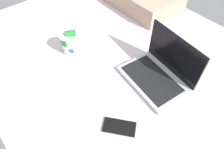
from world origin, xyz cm
name	(u,v)px	position (x,y,z in cm)	size (l,w,h in cm)	color
bed_mattress	(119,66)	(0.00, 0.00, 9.00)	(180.00, 140.00, 18.00)	silver
laptop	(159,72)	(25.38, 4.30, 22.41)	(35.32, 26.48, 23.00)	#B7BABC
snack_cup	(69,43)	(-20.85, -19.39, 23.90)	(10.85, 10.60, 13.75)	silver
cell_phone	(119,127)	(33.62, -29.08, 18.40)	(6.80, 14.00, 0.80)	black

